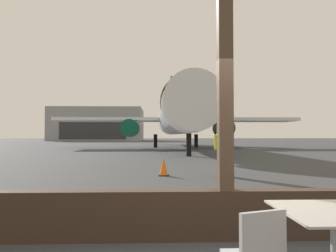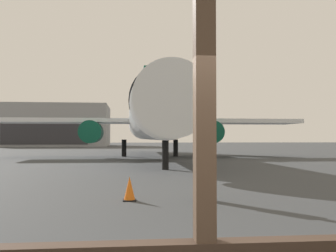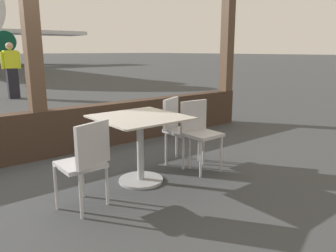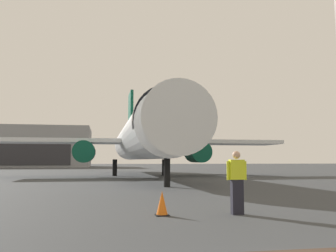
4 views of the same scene
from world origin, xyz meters
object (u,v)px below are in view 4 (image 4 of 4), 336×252
object	(u,v)px
ground_crew_worker	(237,181)
distant_hangar	(36,147)
airplane	(142,138)
traffic_cone	(162,204)

from	to	relation	value
ground_crew_worker	distant_hangar	world-z (taller)	distant_hangar
airplane	ground_crew_worker	size ratio (longest dim) A/B	19.27
airplane	ground_crew_worker	xyz separation A→B (m)	(0.13, -23.38, -2.62)
distant_hangar	ground_crew_worker	bearing A→B (deg)	-76.35
ground_crew_worker	airplane	bearing A→B (deg)	90.31
ground_crew_worker	distant_hangar	size ratio (longest dim) A/B	0.07
distant_hangar	airplane	bearing A→B (deg)	-70.92
traffic_cone	distant_hangar	world-z (taller)	distant_hangar
airplane	distant_hangar	distance (m)	57.07
distant_hangar	traffic_cone	bearing A→B (deg)	-77.77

